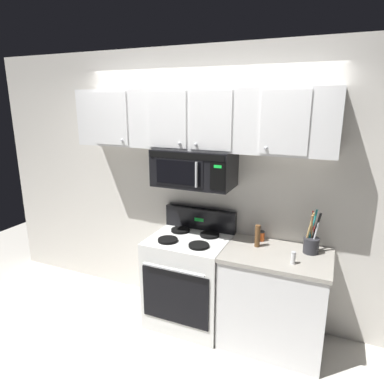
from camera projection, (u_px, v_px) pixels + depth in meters
The scene contains 10 objects.
ground_plane at pixel (171, 345), 3.15m from camera, with size 8.00×8.00×0.00m, color beige.
back_wall at pixel (204, 185), 3.50m from camera, with size 5.20×0.10×2.70m, color silver.
stove_range at pixel (189, 278), 3.41m from camera, with size 0.76×0.69×1.12m.
over_range_microwave at pixel (194, 168), 3.22m from camera, with size 0.76×0.43×0.35m.
upper_cabinets at pixel (196, 119), 3.13m from camera, with size 2.50×0.36×0.55m.
counter_segment at pixel (274, 298), 3.09m from camera, with size 0.93×0.65×0.90m.
utensil_crock_charcoal at pixel (311, 242), 2.96m from camera, with size 0.13×0.14×0.38m.
salt_shaker at pixel (293, 258), 2.77m from camera, with size 0.04×0.04×0.11m.
pepper_mill at pixel (257, 236), 3.08m from camera, with size 0.05×0.05×0.21m, color brown.
spice_jar at pixel (262, 236), 3.22m from camera, with size 0.05×0.05×0.10m.
Camera 1 is at (1.25, -2.37, 2.19)m, focal length 31.78 mm.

